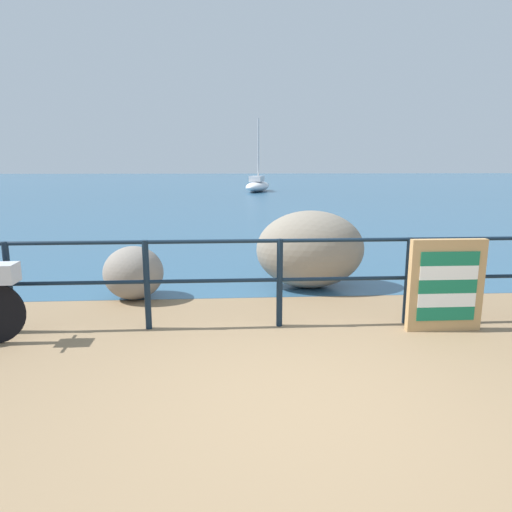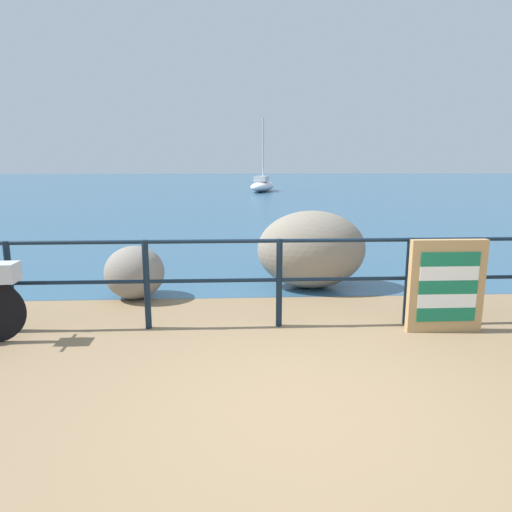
% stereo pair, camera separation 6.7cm
% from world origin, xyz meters
% --- Properties ---
extents(ground_plane, '(120.00, 120.00, 0.10)m').
position_xyz_m(ground_plane, '(0.00, 20.00, -0.05)').
color(ground_plane, '#846B4C').
extents(sea_surface, '(120.00, 90.00, 0.01)m').
position_xyz_m(sea_surface, '(0.00, 47.92, 0.00)').
color(sea_surface, '#2D5675').
rests_on(sea_surface, ground_plane).
extents(promenade_railing, '(9.02, 0.07, 1.02)m').
position_xyz_m(promenade_railing, '(0.00, 1.78, 0.64)').
color(promenade_railing, black).
rests_on(promenade_railing, ground_plane).
extents(folded_deckchair_stack, '(0.84, 0.10, 1.04)m').
position_xyz_m(folded_deckchair_stack, '(1.82, 1.53, 0.52)').
color(folded_deckchair_stack, tan).
rests_on(folded_deckchair_stack, ground_plane).
extents(breakwater_boulder_main, '(1.62, 1.11, 1.17)m').
position_xyz_m(breakwater_boulder_main, '(0.65, 3.44, 0.58)').
color(breakwater_boulder_main, gray).
rests_on(breakwater_boulder_main, ground).
extents(breakwater_boulder_left, '(0.82, 0.79, 0.74)m').
position_xyz_m(breakwater_boulder_left, '(-1.89, 2.99, 0.37)').
color(breakwater_boulder_left, gray).
rests_on(breakwater_boulder_left, ground).
extents(sailboat, '(2.51, 4.59, 4.90)m').
position_xyz_m(sailboat, '(1.51, 28.24, 0.42)').
color(sailboat, white).
rests_on(sailboat, sea_surface).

